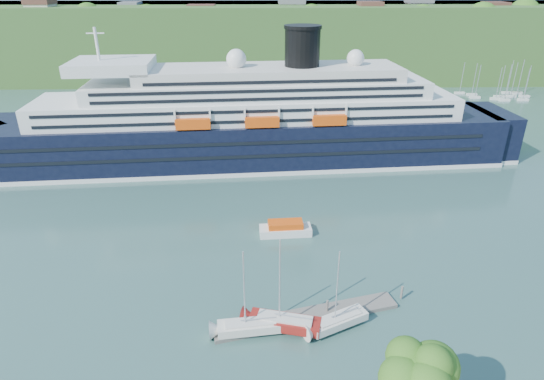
{
  "coord_description": "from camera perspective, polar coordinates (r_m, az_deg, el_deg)",
  "views": [
    {
      "loc": [
        -0.37,
        -25.86,
        32.45
      ],
      "look_at": [
        0.88,
        30.0,
        6.18
      ],
      "focal_mm": 30.0,
      "sensor_mm": 36.0,
      "label": 1
    }
  ],
  "objects": [
    {
      "name": "cruise_ship",
      "position": [
        84.76,
        -4.35,
        11.49
      ],
      "size": [
        112.2,
        24.58,
        24.99
      ],
      "primitive_type": null,
      "rotation": [
        0.0,
        0.0,
        0.08
      ],
      "color": "black",
      "rests_on": "ground"
    },
    {
      "name": "tender_launch",
      "position": [
        63.01,
        1.69,
        -4.78
      ],
      "size": [
        7.37,
        2.96,
        2.0
      ],
      "primitive_type": null,
      "rotation": [
        0.0,
        0.0,
        0.07
      ],
      "color": "#DE4A0D",
      "rests_on": "ground"
    },
    {
      "name": "sailboat_white_far",
      "position": [
        46.05,
        8.62,
        -12.59
      ],
      "size": [
        7.04,
        4.77,
        8.92
      ],
      "primitive_type": null,
      "rotation": [
        0.0,
        0.0,
        0.46
      ],
      "color": "silver",
      "rests_on": "ground"
    },
    {
      "name": "far_hillside",
      "position": [
        172.08,
        -1.21,
        18.35
      ],
      "size": [
        400.0,
        50.0,
        24.0
      ],
      "primitive_type": "cube",
      "color": "#386227",
      "rests_on": "ground"
    },
    {
      "name": "sailboat_white_near",
      "position": [
        44.8,
        -2.82,
        -13.19
      ],
      "size": [
        7.41,
        2.85,
        9.33
      ],
      "primitive_type": null,
      "rotation": [
        0.0,
        0.0,
        0.12
      ],
      "color": "silver",
      "rests_on": "ground"
    },
    {
      "name": "sailboat_red",
      "position": [
        44.84,
        1.68,
        -12.39
      ],
      "size": [
        8.22,
        4.0,
        10.24
      ],
      "primitive_type": null,
      "rotation": [
        0.0,
        0.0,
        -0.24
      ],
      "color": "maroon",
      "rests_on": "ground"
    },
    {
      "name": "floating_pontoon",
      "position": [
        49.53,
        4.43,
        -15.51
      ],
      "size": [
        19.84,
        7.32,
        0.44
      ],
      "primitive_type": null,
      "rotation": [
        0.0,
        0.0,
        0.25
      ],
      "color": "slate",
      "rests_on": "ground"
    }
  ]
}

